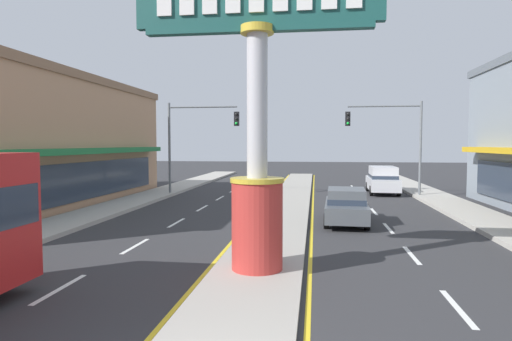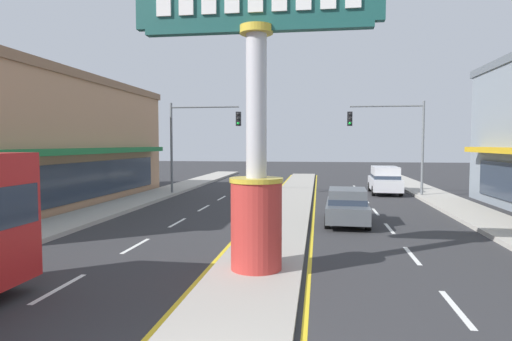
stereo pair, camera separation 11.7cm
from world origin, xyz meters
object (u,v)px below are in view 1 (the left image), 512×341
object	(u,v)px
storefront_left	(1,141)
sedan_near_right_lane	(346,206)
suv_near_left_lane	(383,180)
district_sign	(257,133)
traffic_light_right_side	(392,132)
traffic_light_left_side	(195,132)

from	to	relation	value
storefront_left	sedan_near_right_lane	world-z (taller)	storefront_left
storefront_left	suv_near_left_lane	size ratio (longest dim) A/B	4.61
district_sign	sedan_near_right_lane	xyz separation A→B (m)	(2.86, 7.81, -2.96)
sedan_near_right_lane	district_sign	bearing A→B (deg)	-110.09
suv_near_left_lane	storefront_left	bearing A→B (deg)	-156.97
traffic_light_right_side	sedan_near_right_lane	world-z (taller)	traffic_light_right_side
suv_near_left_lane	traffic_light_right_side	bearing A→B (deg)	-81.24
district_sign	sedan_near_right_lane	bearing A→B (deg)	69.91
storefront_left	sedan_near_right_lane	size ratio (longest dim) A/B	4.90
traffic_light_left_side	suv_near_left_lane	xyz separation A→B (m)	(12.60, 2.82, -3.26)
storefront_left	sedan_near_right_lane	bearing A→B (deg)	-8.20
traffic_light_left_side	suv_near_left_lane	world-z (taller)	traffic_light_left_side
district_sign	traffic_light_left_side	xyz separation A→B (m)	(-6.44, 16.87, 0.50)
storefront_left	traffic_light_left_side	distance (m)	11.17
storefront_left	traffic_light_right_side	size ratio (longest dim) A/B	3.46
storefront_left	suv_near_left_lane	bearing A→B (deg)	23.03
traffic_light_right_side	sedan_near_right_lane	distance (m)	11.19
traffic_light_left_side	sedan_near_right_lane	xyz separation A→B (m)	(9.30, -9.07, -3.46)
sedan_near_right_lane	suv_near_left_lane	xyz separation A→B (m)	(3.30, 11.89, 0.20)
traffic_light_right_side	suv_near_left_lane	bearing A→B (deg)	98.76
traffic_light_left_side	sedan_near_right_lane	distance (m)	13.44
sedan_near_right_lane	suv_near_left_lane	distance (m)	12.34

